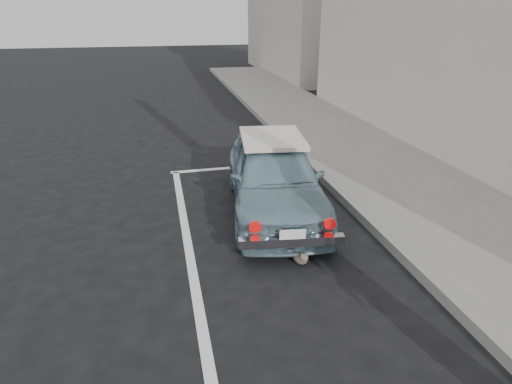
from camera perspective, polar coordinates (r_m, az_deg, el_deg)
pline_front at (r=9.09m, az=-1.82°, el=3.36°), size 3.00×0.12×0.01m
pline_side at (r=5.79m, az=-8.66°, el=-9.30°), size 0.12×7.00×0.01m
retro_coupe at (r=6.92m, az=2.46°, el=2.18°), size 1.90×3.71×1.21m
cat at (r=5.71m, az=5.97°, el=-8.49°), size 0.20×0.43×0.23m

